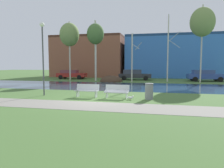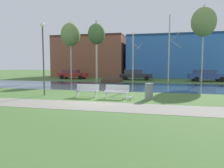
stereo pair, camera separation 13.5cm
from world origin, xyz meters
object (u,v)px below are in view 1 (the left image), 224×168
(streetlamp, at_px, (43,47))
(parked_hatch_third_blue, at_px, (205,75))
(seagull, at_px, (130,98))
(parked_sedan_second_dark, at_px, (134,75))
(bench_left, at_px, (87,90))
(bench_right, at_px, (117,91))
(parked_van_nearest_red, at_px, (71,74))
(trash_bin, at_px, (149,91))

(streetlamp, distance_m, parked_hatch_third_blue, 21.72)
(seagull, distance_m, parked_sedan_second_dark, 17.45)
(bench_left, relative_size, bench_right, 1.00)
(bench_left, xyz_separation_m, parked_van_nearest_red, (-8.62, 17.05, 0.27))
(bench_right, distance_m, seagull, 1.09)
(bench_left, bearing_deg, trash_bin, -0.70)
(bench_left, xyz_separation_m, parked_hatch_third_blue, (10.65, 16.56, 0.32))
(bench_left, height_order, seagull, bench_left)
(bench_right, height_order, streetlamp, streetlamp)
(trash_bin, height_order, seagull, trash_bin)
(bench_left, height_order, parked_van_nearest_red, parked_van_nearest_red)
(bench_left, xyz_separation_m, streetlamp, (-3.27, 0.10, 2.97))
(streetlamp, bearing_deg, trash_bin, -1.13)
(seagull, xyz_separation_m, parked_van_nearest_red, (-11.63, 17.45, 0.61))
(trash_bin, height_order, parked_van_nearest_red, parked_van_nearest_red)
(streetlamp, bearing_deg, parked_hatch_third_blue, 49.78)
(parked_sedan_second_dark, bearing_deg, parked_hatch_third_blue, -2.27)
(bench_right, bearing_deg, trash_bin, -1.39)
(streetlamp, distance_m, parked_sedan_second_dark, 17.62)
(trash_bin, distance_m, seagull, 1.25)
(bench_left, height_order, streetlamp, streetlamp)
(bench_left, distance_m, streetlamp, 4.42)
(parked_van_nearest_red, bearing_deg, seagull, -56.33)
(parked_sedan_second_dark, bearing_deg, seagull, -83.97)
(bench_left, distance_m, seagull, 3.05)
(trash_bin, distance_m, parked_hatch_third_blue, 17.84)
(parked_hatch_third_blue, bearing_deg, parked_sedan_second_dark, 177.73)
(bench_left, distance_m, parked_hatch_third_blue, 19.69)
(bench_right, distance_m, parked_sedan_second_dark, 16.96)
(seagull, distance_m, parked_van_nearest_red, 20.98)
(bench_right, xyz_separation_m, parked_hatch_third_blue, (8.60, 16.56, 0.32))
(bench_left, distance_m, trash_bin, 4.13)
(bench_right, bearing_deg, bench_left, 180.00)
(bench_left, relative_size, parked_sedan_second_dark, 0.34)
(streetlamp, xyz_separation_m, parked_sedan_second_dark, (4.45, 16.84, -2.67))
(trash_bin, xyz_separation_m, seagull, (-1.13, -0.35, -0.40))
(bench_left, xyz_separation_m, trash_bin, (4.13, -0.05, 0.06))
(streetlamp, relative_size, parked_sedan_second_dark, 1.09)
(bench_right, relative_size, parked_van_nearest_red, 0.35)
(streetlamp, relative_size, parked_hatch_third_blue, 1.07)
(bench_left, relative_size, streetlamp, 0.31)
(parked_van_nearest_red, xyz_separation_m, parked_hatch_third_blue, (19.27, -0.49, 0.05))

